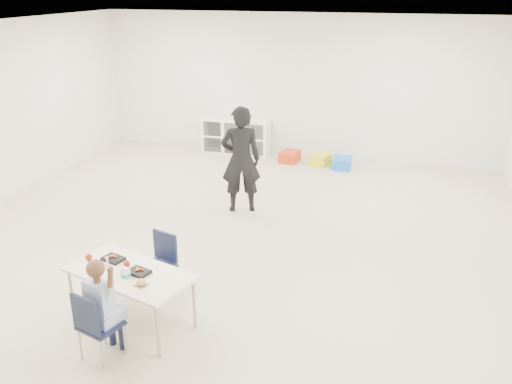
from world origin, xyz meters
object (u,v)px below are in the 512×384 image
(chair_near, at_px, (101,324))
(cubby_shelf, at_px, (236,136))
(adult, at_px, (241,160))
(child, at_px, (98,305))
(table, at_px, (132,297))

(chair_near, bearing_deg, cubby_shelf, 113.73)
(adult, bearing_deg, child, 67.16)
(child, distance_m, cubby_shelf, 6.70)
(adult, bearing_deg, chair_near, 67.16)
(child, relative_size, adult, 0.70)
(chair_near, height_order, child, child)
(table, height_order, child, child)
(table, bearing_deg, child, -74.77)
(chair_near, relative_size, cubby_shelf, 0.52)
(table, bearing_deg, cubby_shelf, 114.52)
(table, xyz_separation_m, child, (-0.01, -0.57, 0.27))
(table, distance_m, child, 0.63)
(table, distance_m, cubby_shelf, 6.13)
(child, height_order, adult, adult)
(chair_near, relative_size, adult, 0.44)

